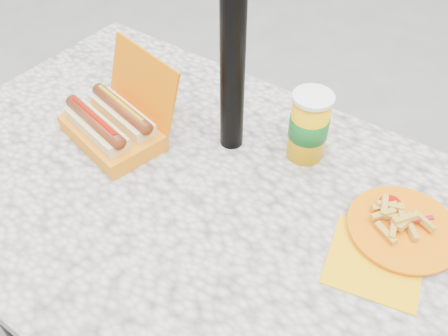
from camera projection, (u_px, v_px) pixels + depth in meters
The scene contains 4 objects.
picnic_table at pixel (189, 218), 1.04m from camera, with size 1.20×0.80×0.75m.
hotdog_box at pixel (114, 124), 1.03m from camera, with size 0.26×0.23×0.18m.
fries_plate at pixel (400, 229), 0.87m from camera, with size 0.21×0.29×0.04m.
soda_cup at pixel (309, 126), 0.97m from camera, with size 0.08×0.08×0.16m.
Camera 1 is at (0.44, -0.49, 1.45)m, focal length 38.00 mm.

